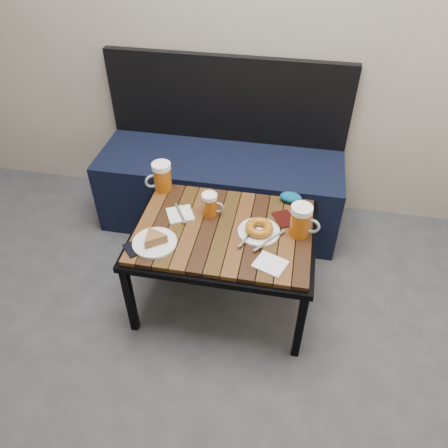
% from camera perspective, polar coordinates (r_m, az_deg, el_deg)
% --- Properties ---
extents(bench, '(1.40, 0.50, 0.95)m').
position_cam_1_polar(bench, '(2.63, -0.42, 5.59)').
color(bench, black).
rests_on(bench, ground).
extents(cafe_table, '(0.84, 0.62, 0.47)m').
position_cam_1_polar(cafe_table, '(2.03, 0.00, -1.54)').
color(cafe_table, black).
rests_on(cafe_table, ground).
extents(beer_mug_left, '(0.14, 0.12, 0.15)m').
position_cam_1_polar(beer_mug_left, '(2.21, -8.14, 6.14)').
color(beer_mug_left, '#AA500D').
rests_on(beer_mug_left, cafe_table).
extents(beer_mug_centre, '(0.11, 0.07, 0.12)m').
position_cam_1_polar(beer_mug_centre, '(2.04, -1.82, 2.56)').
color(beer_mug_centre, '#AA500D').
rests_on(beer_mug_centre, cafe_table).
extents(beer_mug_right, '(0.14, 0.11, 0.15)m').
position_cam_1_polar(beer_mug_right, '(1.95, 10.02, 0.44)').
color(beer_mug_right, '#AA500D').
rests_on(beer_mug_right, cafe_table).
extents(plate_pie, '(0.20, 0.20, 0.06)m').
position_cam_1_polar(plate_pie, '(1.93, -9.08, -2.11)').
color(plate_pie, white).
rests_on(plate_pie, cafe_table).
extents(plate_bagel, '(0.21, 0.23, 0.05)m').
position_cam_1_polar(plate_bagel, '(1.97, 4.60, -0.73)').
color(plate_bagel, white).
rests_on(plate_bagel, cafe_table).
extents(napkin_left, '(0.16, 0.16, 0.01)m').
position_cam_1_polar(napkin_left, '(2.08, -5.75, 1.30)').
color(napkin_left, white).
rests_on(napkin_left, cafe_table).
extents(napkin_right, '(0.16, 0.14, 0.01)m').
position_cam_1_polar(napkin_right, '(1.84, 6.06, -5.22)').
color(napkin_right, white).
rests_on(napkin_right, cafe_table).
extents(passport_navy, '(0.16, 0.16, 0.01)m').
position_cam_1_polar(passport_navy, '(1.94, -10.92, -2.84)').
color(passport_navy, black).
rests_on(passport_navy, cafe_table).
extents(passport_burgundy, '(0.13, 0.14, 0.01)m').
position_cam_1_polar(passport_burgundy, '(2.06, 7.90, 0.69)').
color(passport_burgundy, black).
rests_on(passport_burgundy, cafe_table).
extents(knit_pouch, '(0.12, 0.08, 0.05)m').
position_cam_1_polar(knit_pouch, '(2.16, 8.71, 3.44)').
color(knit_pouch, navy).
rests_on(knit_pouch, cafe_table).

